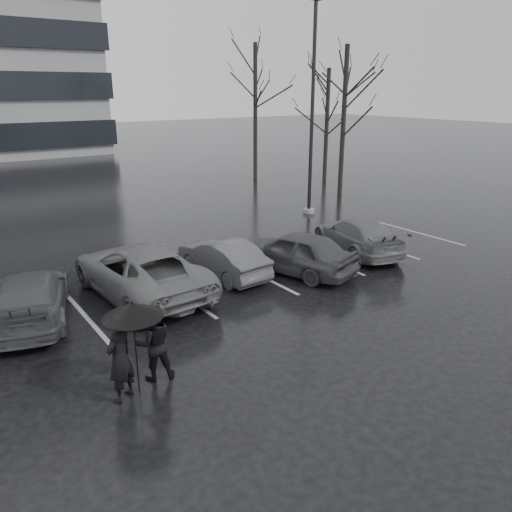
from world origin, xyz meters
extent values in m
plane|color=black|center=(0.00, 0.00, 0.00)|extent=(160.00, 160.00, 0.00)
imported|color=black|center=(1.73, 1.57, 0.71)|extent=(2.77, 4.45, 1.41)
imported|color=#2B2B2D|center=(-0.38, 2.66, 0.60)|extent=(1.52, 3.72, 1.20)
imported|color=#464648|center=(-3.16, 2.72, 0.75)|extent=(2.77, 5.52, 1.50)
imported|color=black|center=(-6.18, 2.79, 0.64)|extent=(2.97, 4.74, 1.28)
imported|color=#464648|center=(4.97, 1.90, 0.64)|extent=(2.91, 4.73, 1.28)
imported|color=black|center=(-5.55, -2.01, 0.90)|extent=(0.78, 0.70, 1.80)
imported|color=black|center=(-4.71, -1.68, 0.82)|extent=(0.93, 0.80, 1.64)
cylinder|color=black|center=(-5.20, -1.96, 0.85)|extent=(0.03, 0.03, 1.70)
cone|color=black|center=(-5.20, -1.96, 1.81)|extent=(1.17, 1.17, 0.30)
sphere|color=black|center=(-5.20, -1.96, 1.95)|extent=(0.05, 0.05, 0.05)
cylinder|color=gray|center=(7.58, 7.60, 0.10)|extent=(0.52, 0.52, 0.21)
cylinder|color=black|center=(7.58, 7.60, 4.71)|extent=(0.17, 0.17, 9.42)
cube|color=gray|center=(-5.00, 2.50, 0.00)|extent=(0.12, 5.00, 0.00)
cube|color=gray|center=(-2.20, 2.50, 0.00)|extent=(0.12, 5.00, 0.00)
cube|color=gray|center=(0.60, 2.50, 0.00)|extent=(0.12, 5.00, 0.00)
cube|color=gray|center=(3.40, 2.50, 0.00)|extent=(0.12, 5.00, 0.00)
cube|color=gray|center=(6.20, 2.50, 0.00)|extent=(0.12, 5.00, 0.00)
cube|color=gray|center=(9.00, 2.50, 0.00)|extent=(0.12, 5.00, 0.00)
cylinder|color=black|center=(12.00, 10.00, 4.00)|extent=(0.26, 0.26, 8.00)
cylinder|color=black|center=(14.50, 14.00, 3.50)|extent=(0.26, 0.26, 7.00)
cylinder|color=black|center=(11.00, 17.00, 4.25)|extent=(0.26, 0.26, 8.50)
camera|label=1|loc=(-8.26, -10.36, 5.78)|focal=35.00mm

